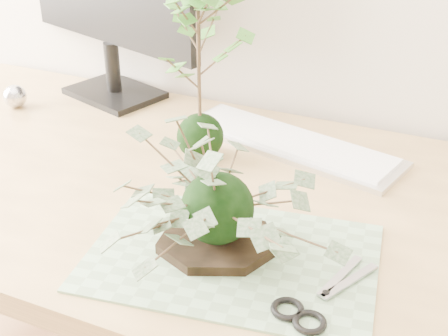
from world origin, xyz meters
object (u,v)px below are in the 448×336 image
(maple_kokedama, at_px, (198,24))
(keyboard, at_px, (290,143))
(desk, at_px, (233,238))
(ivy_kokedama, at_px, (217,178))

(maple_kokedama, height_order, keyboard, maple_kokedama)
(desk, bearing_deg, keyboard, 82.51)
(desk, relative_size, ivy_kokedama, 5.48)
(ivy_kokedama, height_order, keyboard, ivy_kokedama)
(desk, xyz_separation_m, keyboard, (0.03, 0.20, 0.10))
(desk, relative_size, keyboard, 3.53)
(maple_kokedama, bearing_deg, desk, -41.63)
(desk, distance_m, maple_kokedama, 0.36)
(ivy_kokedama, height_order, maple_kokedama, maple_kokedama)
(desk, distance_m, keyboard, 0.23)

